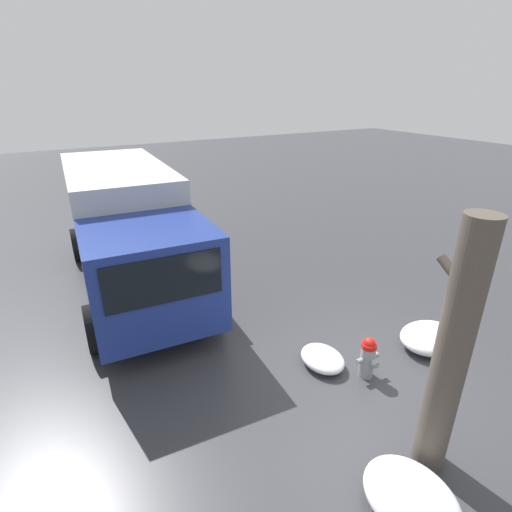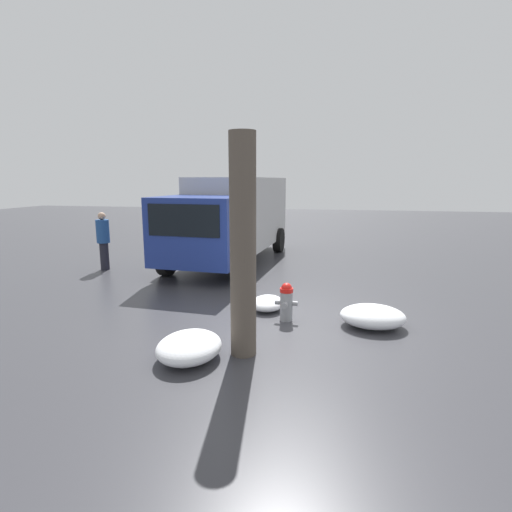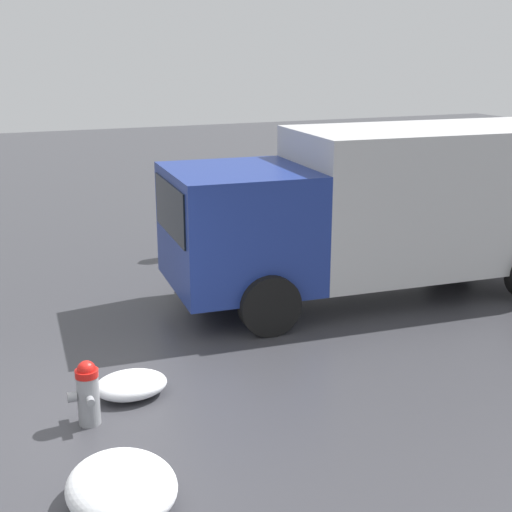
% 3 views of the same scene
% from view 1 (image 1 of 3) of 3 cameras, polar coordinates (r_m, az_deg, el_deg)
% --- Properties ---
extents(ground_plane, '(60.00, 60.00, 0.00)m').
position_cam_1_polar(ground_plane, '(7.30, 15.32, -16.09)').
color(ground_plane, '#38383D').
extents(fire_hydrant, '(0.35, 0.45, 0.75)m').
position_cam_1_polar(fire_hydrant, '(7.06, 15.68, -13.69)').
color(fire_hydrant, gray).
rests_on(fire_hydrant, ground_plane).
extents(tree_trunk, '(0.60, 0.40, 3.36)m').
position_cam_1_polar(tree_trunk, '(5.23, 26.18, -12.34)').
color(tree_trunk, brown).
rests_on(tree_trunk, ground_plane).
extents(delivery_truck, '(7.09, 2.90, 2.75)m').
position_cam_1_polar(delivery_truck, '(9.83, -17.92, 4.28)').
color(delivery_truck, navy).
rests_on(delivery_truck, ground_plane).
extents(snow_pile_by_hydrant, '(0.99, 1.19, 0.39)m').
position_cam_1_polar(snow_pile_by_hydrant, '(8.24, 23.66, -10.66)').
color(snow_pile_by_hydrant, white).
rests_on(snow_pile_by_hydrant, ground_plane).
extents(snow_pile_curbside, '(0.87, 0.68, 0.28)m').
position_cam_1_polar(snow_pile_curbside, '(7.27, 9.47, -14.24)').
color(snow_pile_curbside, white).
rests_on(snow_pile_curbside, ground_plane).
extents(snow_pile_by_tree, '(1.17, 0.96, 0.38)m').
position_cam_1_polar(snow_pile_by_tree, '(5.62, 21.26, -29.53)').
color(snow_pile_by_tree, white).
rests_on(snow_pile_by_tree, ground_plane).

